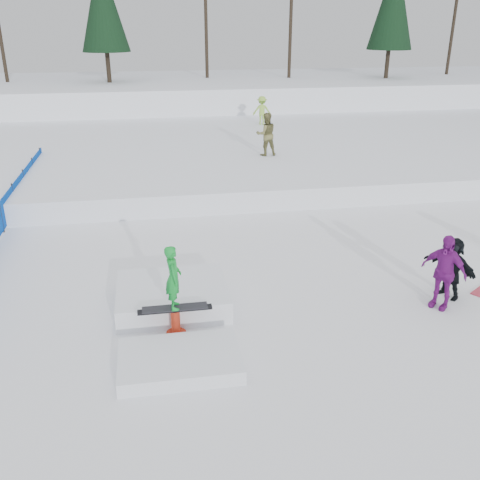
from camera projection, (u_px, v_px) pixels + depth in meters
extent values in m
plane|color=white|center=(234.00, 317.00, 12.41)|extent=(120.00, 120.00, 0.00)
cube|color=white|center=(168.00, 96.00, 39.26)|extent=(60.00, 14.00, 2.40)
cube|color=white|center=(182.00, 149.00, 26.82)|extent=(50.00, 18.00, 0.80)
cube|color=#0037A2|center=(1.00, 216.00, 17.17)|extent=(0.03, 16.00, 0.95)
cylinder|color=black|center=(1.00, 216.00, 17.17)|extent=(0.05, 0.05, 1.10)
cylinder|color=black|center=(14.00, 198.00, 18.90)|extent=(0.05, 0.05, 1.10)
cylinder|color=black|center=(24.00, 183.00, 20.63)|extent=(0.05, 0.05, 1.10)
cylinder|color=black|center=(33.00, 171.00, 22.36)|extent=(0.05, 0.05, 1.10)
cylinder|color=black|center=(41.00, 160.00, 24.09)|extent=(0.05, 0.05, 1.10)
cylinder|color=black|center=(108.00, 67.00, 36.42)|extent=(0.30, 0.30, 2.00)
cone|color=black|center=(103.00, 4.00, 34.90)|extent=(3.20, 3.20, 5.95)
cylinder|color=black|center=(206.00, 8.00, 37.92)|extent=(0.24, 0.24, 9.50)
cylinder|color=black|center=(291.00, 20.00, 38.25)|extent=(0.24, 0.24, 8.00)
cylinder|color=black|center=(387.00, 64.00, 39.15)|extent=(0.30, 0.30, 2.00)
cone|color=black|center=(393.00, 2.00, 37.56)|extent=(3.20, 3.20, 6.30)
cylinder|color=black|center=(457.00, 2.00, 40.30)|extent=(0.24, 0.24, 10.50)
imported|color=brown|center=(266.00, 134.00, 23.50)|extent=(0.96, 0.77, 1.87)
imported|color=#92C642|center=(262.00, 110.00, 30.57)|extent=(1.12, 0.77, 1.59)
imported|color=#78167C|center=(443.00, 272.00, 12.54)|extent=(1.01, 1.14, 1.85)
imported|color=black|center=(452.00, 268.00, 13.09)|extent=(0.99, 1.51, 1.55)
cube|color=white|center=(172.00, 296.00, 12.81)|extent=(2.60, 2.20, 0.54)
cube|color=white|center=(180.00, 361.00, 10.58)|extent=(2.40, 1.60, 0.30)
cylinder|color=red|center=(176.00, 333.00, 11.72)|extent=(0.44, 0.44, 0.06)
cylinder|color=red|center=(176.00, 323.00, 11.62)|extent=(0.20, 0.20, 0.60)
cube|color=black|center=(175.00, 310.00, 11.49)|extent=(1.60, 0.16, 0.06)
cube|color=black|center=(175.00, 308.00, 11.47)|extent=(1.40, 0.28, 0.03)
imported|color=#0E942C|center=(173.00, 277.00, 11.20)|extent=(0.34, 0.52, 1.42)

